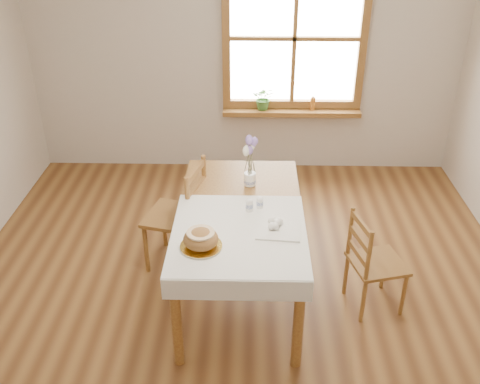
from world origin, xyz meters
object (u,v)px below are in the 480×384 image
object	(u,v)px
dining_table	(240,220)
bread_plate	(201,246)
flower_vase	(250,180)
chair_left	(174,215)
chair_right	(378,262)

from	to	relation	value
dining_table	bread_plate	world-z (taller)	bread_plate
flower_vase	dining_table	bearing A→B (deg)	-100.58
chair_left	bread_plate	world-z (taller)	chair_left
bread_plate	chair_right	bearing A→B (deg)	15.68
bread_plate	flower_vase	bearing A→B (deg)	69.94
dining_table	chair_left	world-z (taller)	chair_left
dining_table	flower_vase	distance (m)	0.40
dining_table	bread_plate	size ratio (longest dim) A/B	6.04
dining_table	chair_right	bearing A→B (deg)	-7.16
flower_vase	chair_left	bearing A→B (deg)	179.61
dining_table	flower_vase	world-z (taller)	flower_vase
chair_right	bread_plate	bearing A→B (deg)	91.37
chair_left	bread_plate	distance (m)	0.95
chair_left	chair_right	xyz separation A→B (m)	(1.55, -0.50, -0.07)
dining_table	chair_right	distance (m)	1.05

